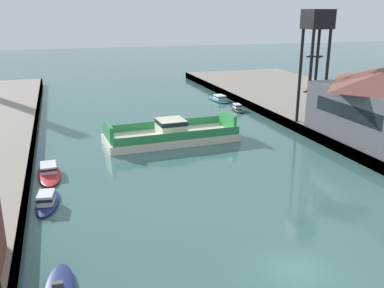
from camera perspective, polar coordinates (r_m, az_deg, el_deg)
The scene contains 7 objects.
ground_plane at distance 32.23m, azimuth 13.83°, elevation -16.06°, with size 400.00×400.00×0.00m, color #3D6660.
chain_ferry at distance 59.73m, azimuth -2.80°, elevation 1.29°, with size 18.76×8.00×3.30m.
moored_boat_near_left at distance 50.04m, azimuth -18.58°, elevation -3.52°, with size 2.70×7.67×1.21m.
moored_boat_near_right at distance 42.54m, azimuth -18.82°, elevation -7.14°, with size 2.82×6.38×1.40m.
moored_boat_mid_right at distance 78.92m, azimuth 6.11°, elevation 4.76°, with size 1.88×5.29×1.24m.
moored_boat_far_right at distance 87.74m, azimuth 3.63°, elevation 6.09°, with size 2.91×7.91×1.22m.
crane_tower at distance 64.65m, azimuth 16.31°, elevation 13.91°, with size 3.50×3.50×16.33m.
Camera 1 is at (-14.87, -22.65, 17.45)m, focal length 39.92 mm.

